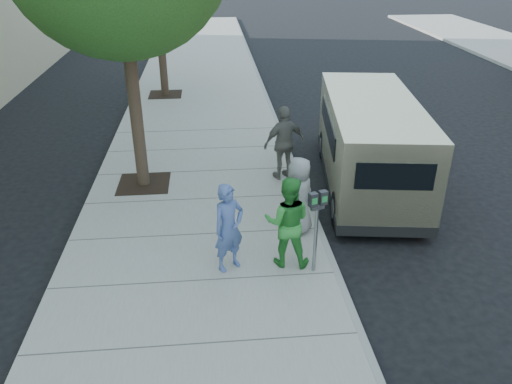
% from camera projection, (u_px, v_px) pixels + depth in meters
% --- Properties ---
extents(ground, '(120.00, 120.00, 0.00)m').
position_uv_depth(ground, '(248.00, 238.00, 10.00)').
color(ground, black).
rests_on(ground, ground).
extents(sidewalk, '(5.00, 60.00, 0.15)m').
position_uv_depth(sidewalk, '(198.00, 237.00, 9.88)').
color(sidewalk, gray).
rests_on(sidewalk, ground).
extents(curb_face, '(0.12, 60.00, 0.16)m').
position_uv_depth(curb_face, '(319.00, 231.00, 10.09)').
color(curb_face, gray).
rests_on(curb_face, ground).
extents(parking_meter, '(0.34, 0.20, 1.54)m').
position_uv_depth(parking_meter, '(317.00, 215.00, 8.27)').
color(parking_meter, gray).
rests_on(parking_meter, sidewalk).
extents(van, '(2.63, 5.92, 2.12)m').
position_uv_depth(van, '(369.00, 141.00, 11.65)').
color(van, beige).
rests_on(van, ground).
extents(person_officer, '(0.71, 0.65, 1.62)m').
position_uv_depth(person_officer, '(229.00, 228.00, 8.50)').
color(person_officer, '#49609D').
rests_on(person_officer, sidewalk).
extents(person_green_shirt, '(0.93, 0.78, 1.69)m').
position_uv_depth(person_green_shirt, '(287.00, 222.00, 8.61)').
color(person_green_shirt, green).
rests_on(person_green_shirt, sidewalk).
extents(person_gray_shirt, '(0.91, 0.87, 1.57)m').
position_uv_depth(person_gray_shirt, '(299.00, 196.00, 9.59)').
color(person_gray_shirt, gray).
rests_on(person_gray_shirt, sidewalk).
extents(person_striped_polo, '(1.14, 0.77, 1.79)m').
position_uv_depth(person_striped_polo, '(284.00, 143.00, 11.78)').
color(person_striped_polo, slate).
rests_on(person_striped_polo, sidewalk).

